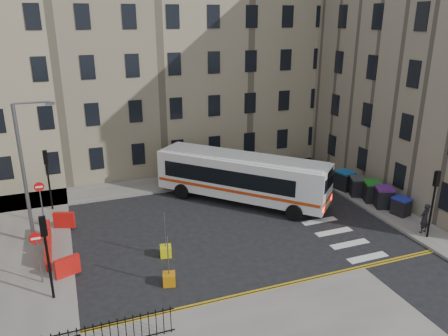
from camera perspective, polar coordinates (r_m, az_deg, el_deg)
ground at (r=27.98m, az=4.05°, el=-7.18°), size 120.00×120.00×0.00m
pavement_north at (r=33.96m, az=-11.37°, el=-2.50°), size 36.00×3.20×0.15m
pavement_east at (r=35.38m, az=14.69°, el=-1.87°), size 2.40×26.00×0.15m
pavement_west at (r=26.92m, az=-25.69°, el=-10.14°), size 6.00×22.00×0.15m
terrace_north at (r=38.57m, az=-15.52°, el=12.88°), size 38.30×10.80×17.20m
corner_east at (r=40.69m, az=26.99°, el=13.25°), size 17.80×24.30×19.20m
traffic_light_east at (r=27.53m, az=25.77°, el=-3.08°), size 0.28×0.22×4.10m
traffic_light_nw at (r=30.75m, az=-22.08°, el=-0.34°), size 0.28×0.22×4.10m
traffic_light_sw at (r=21.03m, az=-22.23°, el=-9.32°), size 0.28×0.22×4.10m
streetlamp at (r=26.09m, az=-24.71°, el=-0.64°), size 0.50×0.22×8.14m
no_entry_north at (r=29.15m, az=-22.89°, el=-3.15°), size 0.60×0.08×3.00m
no_entry_south at (r=22.76m, az=-23.22°, el=-9.49°), size 0.60×0.08×3.00m
roadworks_barriers at (r=26.03m, az=-21.19°, el=-9.06°), size 1.66×6.26×1.00m
bus at (r=30.37m, az=2.31°, el=-1.06°), size 10.33×10.63×3.29m
wheelie_bin_a at (r=30.72m, az=22.12°, el=-4.64°), size 1.15×1.25×1.16m
wheelie_bin_b at (r=31.47m, az=20.11°, el=-3.57°), size 1.52×1.61×1.41m
wheelie_bin_c at (r=32.22m, az=18.77°, el=-2.89°), size 1.51×1.60×1.41m
wheelie_bin_d at (r=32.92m, az=17.07°, el=-2.27°), size 1.49×1.57×1.36m
wheelie_bin_e at (r=33.77m, az=15.47°, el=-1.54°), size 1.37×1.49×1.40m
pedestrian at (r=28.64m, az=24.73°, el=-6.00°), size 0.74×0.56×1.84m
bollard_yellow at (r=24.42m, az=-7.61°, el=-10.71°), size 0.70×0.70×0.60m
bollard_chevron at (r=22.09m, az=-7.18°, el=-14.19°), size 0.72×0.72×0.60m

